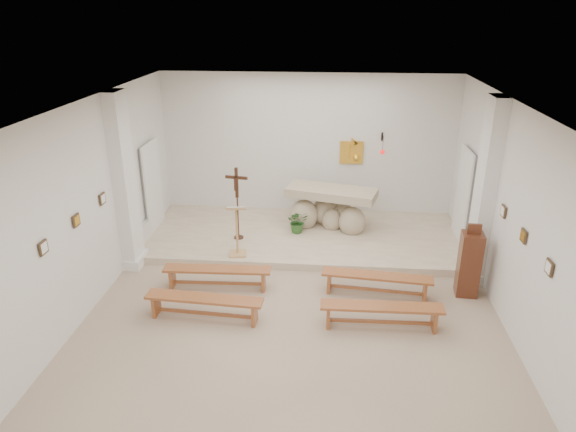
# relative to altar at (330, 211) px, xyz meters

# --- Properties ---
(ground) EXTENTS (7.00, 10.00, 0.00)m
(ground) POSITION_rel_altar_xyz_m (-0.58, -3.92, -0.55)
(ground) COLOR tan
(ground) RESTS_ON ground
(wall_left) EXTENTS (0.02, 10.00, 3.50)m
(wall_left) POSITION_rel_altar_xyz_m (-4.07, -3.92, 1.20)
(wall_left) COLOR silver
(wall_left) RESTS_ON ground
(wall_right) EXTENTS (0.02, 10.00, 3.50)m
(wall_right) POSITION_rel_altar_xyz_m (2.91, -3.92, 1.20)
(wall_right) COLOR silver
(wall_right) RESTS_ON ground
(wall_back) EXTENTS (7.00, 0.02, 3.50)m
(wall_back) POSITION_rel_altar_xyz_m (-0.58, 1.07, 1.20)
(wall_back) COLOR silver
(wall_back) RESTS_ON ground
(ceiling) EXTENTS (7.00, 10.00, 0.02)m
(ceiling) POSITION_rel_altar_xyz_m (-0.58, -3.92, 2.94)
(ceiling) COLOR silver
(ceiling) RESTS_ON wall_back
(sanctuary_platform) EXTENTS (6.98, 3.00, 0.15)m
(sanctuary_platform) POSITION_rel_altar_xyz_m (-0.58, -0.42, -0.47)
(sanctuary_platform) COLOR beige
(sanctuary_platform) RESTS_ON ground
(pilaster_left) EXTENTS (0.26, 0.55, 3.50)m
(pilaster_left) POSITION_rel_altar_xyz_m (-3.95, -1.92, 1.20)
(pilaster_left) COLOR white
(pilaster_left) RESTS_ON ground
(pilaster_right) EXTENTS (0.26, 0.55, 3.50)m
(pilaster_right) POSITION_rel_altar_xyz_m (2.79, -1.92, 1.20)
(pilaster_right) COLOR white
(pilaster_right) RESTS_ON ground
(gold_wall_relief) EXTENTS (0.55, 0.04, 0.55)m
(gold_wall_relief) POSITION_rel_altar_xyz_m (0.47, 1.04, 1.10)
(gold_wall_relief) COLOR yellow
(gold_wall_relief) RESTS_ON wall_back
(sanctuary_lamp) EXTENTS (0.11, 0.36, 0.44)m
(sanctuary_lamp) POSITION_rel_altar_xyz_m (1.17, 0.79, 1.26)
(sanctuary_lamp) COLOR black
(sanctuary_lamp) RESTS_ON wall_back
(station_frame_left_front) EXTENTS (0.03, 0.20, 0.20)m
(station_frame_left_front) POSITION_rel_altar_xyz_m (-4.05, -4.72, 1.17)
(station_frame_left_front) COLOR #402E1C
(station_frame_left_front) RESTS_ON wall_left
(station_frame_left_mid) EXTENTS (0.03, 0.20, 0.20)m
(station_frame_left_mid) POSITION_rel_altar_xyz_m (-4.05, -3.72, 1.17)
(station_frame_left_mid) COLOR #402E1C
(station_frame_left_mid) RESTS_ON wall_left
(station_frame_left_rear) EXTENTS (0.03, 0.20, 0.20)m
(station_frame_left_rear) POSITION_rel_altar_xyz_m (-4.05, -2.72, 1.17)
(station_frame_left_rear) COLOR #402E1C
(station_frame_left_rear) RESTS_ON wall_left
(station_frame_right_front) EXTENTS (0.03, 0.20, 0.20)m
(station_frame_right_front) POSITION_rel_altar_xyz_m (2.89, -4.72, 1.17)
(station_frame_right_front) COLOR #402E1C
(station_frame_right_front) RESTS_ON wall_right
(station_frame_right_mid) EXTENTS (0.03, 0.20, 0.20)m
(station_frame_right_mid) POSITION_rel_altar_xyz_m (2.89, -3.72, 1.17)
(station_frame_right_mid) COLOR #402E1C
(station_frame_right_mid) RESTS_ON wall_right
(station_frame_right_rear) EXTENTS (0.03, 0.20, 0.20)m
(station_frame_right_rear) POSITION_rel_altar_xyz_m (2.89, -2.72, 1.17)
(station_frame_right_rear) COLOR #402E1C
(station_frame_right_rear) RESTS_ON wall_right
(radiator_left) EXTENTS (0.10, 0.85, 0.52)m
(radiator_left) POSITION_rel_altar_xyz_m (-4.01, -1.22, -0.28)
(radiator_left) COLOR silver
(radiator_left) RESTS_ON ground
(radiator_right) EXTENTS (0.10, 0.85, 0.52)m
(radiator_right) POSITION_rel_altar_xyz_m (2.85, -1.22, -0.28)
(radiator_right) COLOR silver
(radiator_right) RESTS_ON ground
(altar) EXTENTS (2.13, 1.27, 1.03)m
(altar) POSITION_rel_altar_xyz_m (0.00, 0.00, 0.00)
(altar) COLOR #B8A58C
(altar) RESTS_ON sanctuary_platform
(lectern) EXTENTS (0.45, 0.39, 1.12)m
(lectern) POSITION_rel_altar_xyz_m (-1.86, -1.61, 0.16)
(lectern) COLOR tan
(lectern) RESTS_ON sanctuary_platform
(crucifix_stand) EXTENTS (0.49, 0.21, 1.62)m
(crucifix_stand) POSITION_rel_altar_xyz_m (-1.99, -0.80, 0.54)
(crucifix_stand) COLOR #3E1F13
(crucifix_stand) RESTS_ON sanctuary_platform
(potted_plant) EXTENTS (0.54, 0.49, 0.53)m
(potted_plant) POSITION_rel_altar_xyz_m (-0.71, -0.38, -0.13)
(potted_plant) COLOR #2A5923
(potted_plant) RESTS_ON sanctuary_platform
(donation_pedestal) EXTENTS (0.40, 0.40, 1.39)m
(donation_pedestal) POSITION_rel_altar_xyz_m (2.52, -2.53, 0.07)
(donation_pedestal) COLOR #522C17
(donation_pedestal) RESTS_ON ground
(bench_left_front) EXTENTS (1.99, 0.38, 0.42)m
(bench_left_front) POSITION_rel_altar_xyz_m (-2.04, -2.73, -0.23)
(bench_left_front) COLOR #98552C
(bench_left_front) RESTS_ON ground
(bench_right_front) EXTENTS (2.01, 0.52, 0.42)m
(bench_right_front) POSITION_rel_altar_xyz_m (0.89, -2.73, -0.23)
(bench_right_front) COLOR #98552C
(bench_right_front) RESTS_ON ground
(bench_left_second) EXTENTS (2.00, 0.45, 0.42)m
(bench_left_second) POSITION_rel_altar_xyz_m (-2.04, -3.75, -0.23)
(bench_left_second) COLOR #98552C
(bench_left_second) RESTS_ON ground
(bench_right_second) EXTENTS (1.99, 0.34, 0.42)m
(bench_right_second) POSITION_rel_altar_xyz_m (0.89, -3.75, -0.23)
(bench_right_second) COLOR #98552C
(bench_right_second) RESTS_ON ground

